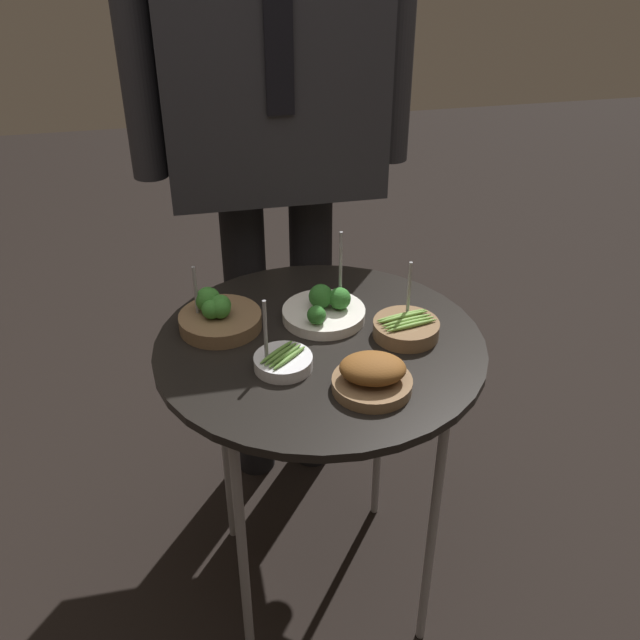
# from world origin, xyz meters

# --- Properties ---
(ground_plane) EXTENTS (8.00, 8.00, 0.00)m
(ground_plane) POSITION_xyz_m (0.00, 0.00, 0.00)
(ground_plane) COLOR black
(serving_cart) EXTENTS (0.66, 0.66, 0.72)m
(serving_cart) POSITION_xyz_m (0.00, 0.00, 0.67)
(serving_cart) COLOR black
(serving_cart) RESTS_ON ground_plane
(bowl_broccoli_near_rim) EXTENTS (0.17, 0.17, 0.18)m
(bowl_broccoli_near_rim) POSITION_xyz_m (0.03, 0.08, 0.74)
(bowl_broccoli_near_rim) COLOR silver
(bowl_broccoli_near_rim) RESTS_ON serving_cart
(bowl_asparagus_front_right) EXTENTS (0.11, 0.11, 0.15)m
(bowl_asparagus_front_right) POSITION_xyz_m (-0.09, -0.07, 0.74)
(bowl_asparagus_front_right) COLOR silver
(bowl_asparagus_front_right) RESTS_ON serving_cart
(bowl_broccoli_mid_right) EXTENTS (0.17, 0.17, 0.13)m
(bowl_broccoli_mid_right) POSITION_xyz_m (-0.19, 0.09, 0.75)
(bowl_broccoli_mid_right) COLOR brown
(bowl_broccoli_mid_right) RESTS_ON serving_cart
(bowl_asparagus_back_right) EXTENTS (0.13, 0.13, 0.15)m
(bowl_asparagus_back_right) POSITION_xyz_m (0.17, -0.01, 0.74)
(bowl_asparagus_back_right) COLOR brown
(bowl_asparagus_back_right) RESTS_ON serving_cart
(bowl_roast_front_left) EXTENTS (0.14, 0.14, 0.07)m
(bowl_roast_front_left) POSITION_xyz_m (0.06, -0.17, 0.75)
(bowl_roast_front_left) COLOR brown
(bowl_roast_front_left) RESTS_ON serving_cart
(waiter_figure) EXTENTS (0.65, 0.24, 1.76)m
(waiter_figure) POSITION_xyz_m (-0.01, 0.45, 1.11)
(waiter_figure) COLOR black
(waiter_figure) RESTS_ON ground_plane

